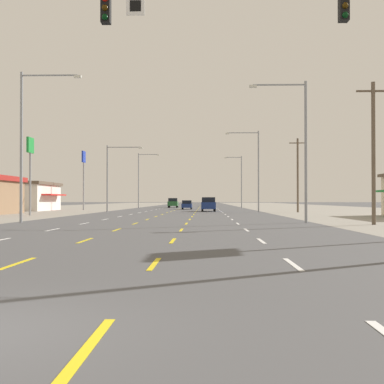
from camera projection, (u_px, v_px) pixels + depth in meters
The scene contains 20 objects.
ground_plane at pixel (183, 212), 72.34m from camera, with size 572.00×572.00×0.00m, color #4C4C4F.
lot_apron_left at pixel (5, 211), 72.97m from camera, with size 28.00×440.00×0.01m, color gray.
lot_apron_right at pixel (364, 212), 71.71m from camera, with size 28.00×440.00×0.01m, color gray.
lane_markings at pixel (191, 207), 110.82m from camera, with size 10.64×227.60×0.01m.
signal_span_wire at pixel (106, 75), 16.98m from camera, with size 25.16×0.53×9.80m.
suv_inner_right_nearest at pixel (208, 204), 73.24m from camera, with size 1.98×4.90×1.98m.
hatchback_center_turn_near at pixel (187, 205), 89.50m from camera, with size 1.72×3.90×1.54m.
suv_inner_left_mid at pixel (173, 203), 109.01m from camera, with size 1.98×4.90×1.98m.
sedan_inner_right_midfar at pixel (207, 203), 132.84m from camera, with size 1.80×4.50×1.46m.
storefront_left_row_2 at pixel (22, 196), 79.56m from camera, with size 10.38×12.51×4.29m.
pole_sign_left_row_1 at pixel (30, 158), 55.06m from camera, with size 0.24×1.72×8.16m.
pole_sign_left_row_2 at pixel (84, 166), 83.03m from camera, with size 0.24×1.77×9.33m.
streetlight_left_row_0 at pixel (27, 136), 37.64m from camera, with size 4.41×0.26×10.81m.
streetlight_right_row_0 at pixel (300, 141), 37.14m from camera, with size 4.08×0.26×10.04m.
streetlight_left_row_1 at pixel (111, 172), 70.63m from camera, with size 4.86×0.26×8.96m.
streetlight_right_row_1 at pixel (255, 165), 70.16m from camera, with size 4.52×0.26×10.85m.
streetlight_left_row_2 at pixel (140, 177), 103.66m from camera, with size 4.22×0.26×10.83m.
streetlight_right_row_2 at pixel (240, 179), 103.16m from camera, with size 3.46×0.26×10.23m.
utility_pole_right_row_0 at pixel (373, 150), 34.36m from camera, with size 2.20×0.26×9.36m.
utility_pole_right_row_1 at pixel (298, 174), 68.78m from camera, with size 2.20×0.26×9.68m.
Camera 1 is at (3.04, -6.32, 1.63)m, focal length 49.22 mm.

